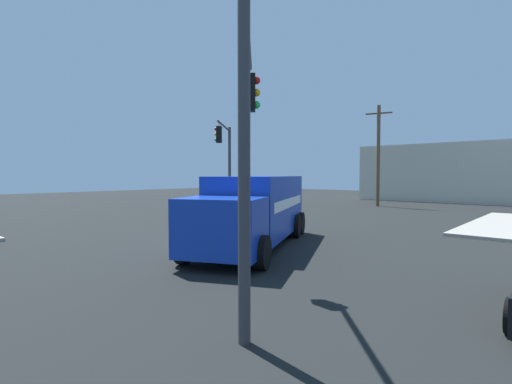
# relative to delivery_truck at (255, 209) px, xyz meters

# --- Properties ---
(ground_plane) EXTENTS (100.00, 100.00, 0.00)m
(ground_plane) POSITION_rel_delivery_truck_xyz_m (-1.76, 0.62, -1.41)
(ground_plane) COLOR black
(delivery_truck) EXTENTS (5.89, 8.64, 2.66)m
(delivery_truck) POSITION_rel_delivery_truck_xyz_m (0.00, 0.00, 0.00)
(delivery_truck) COLOR #1438AD
(delivery_truck) RESTS_ON ground
(traffic_light_primary) EXTENTS (2.87, 3.31, 5.80)m
(traffic_light_primary) POSITION_rel_delivery_truck_xyz_m (4.50, -5.37, 2.41)
(traffic_light_primary) COLOR #38383D
(traffic_light_primary) RESTS_ON ground
(traffic_light_secondary) EXTENTS (3.02, 3.93, 6.02)m
(traffic_light_secondary) POSITION_rel_delivery_truck_xyz_m (-8.22, 6.58, 2.58)
(traffic_light_secondary) COLOR #38383D
(traffic_light_secondary) RESTS_ON ground
(utility_pole) EXTENTS (2.17, 0.61, 8.70)m
(utility_pole) POSITION_rel_delivery_truck_xyz_m (-3.91, 20.68, 3.08)
(utility_pole) COLOR brown
(utility_pole) RESTS_ON ground
(building_backdrop) EXTENTS (22.86, 6.00, 5.83)m
(building_backdrop) POSITION_rel_delivery_truck_xyz_m (2.21, 31.23, 1.50)
(building_backdrop) COLOR beige
(building_backdrop) RESTS_ON ground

